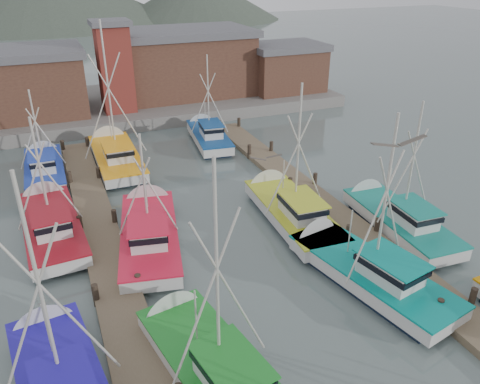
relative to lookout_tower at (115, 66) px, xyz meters
name	(u,v)px	position (x,y,z in m)	size (l,w,h in m)	color
ground	(298,328)	(2.00, -33.00, -5.55)	(260.00, 260.00, 0.00)	#4E5E5D
dock_left	(122,309)	(-5.00, -28.96, -5.34)	(2.30, 46.00, 1.50)	brown
dock_right	(372,245)	(9.00, -28.96, -5.34)	(2.30, 46.00, 1.50)	brown
quay	(133,104)	(2.00, 4.00, -4.95)	(44.00, 16.00, 1.20)	slate
shed_left	(16,83)	(-9.00, 2.00, -1.21)	(12.72, 8.48, 6.20)	brown
shed_center	(184,62)	(8.00, 4.00, -0.86)	(14.84, 9.54, 6.90)	brown
shed_right	(285,67)	(19.00, 1.00, -1.71)	(8.48, 6.36, 5.20)	brown
lookout_tower	(115,66)	(0.00, 0.00, 0.00)	(3.60, 3.60, 8.50)	maroon
distant_hills	(15,26)	(-10.76, 89.59, -5.55)	(175.00, 140.00, 42.00)	#444F42
boat_4	(210,364)	(-2.48, -34.04, -4.86)	(4.42, 9.65, 10.33)	black
boat_5	(362,269)	(6.65, -31.14, -4.87)	(4.74, 10.01, 9.83)	black
boat_6	(61,382)	(-7.84, -32.72, -4.86)	(4.13, 9.39, 10.24)	black
boat_8	(149,231)	(-2.40, -23.34, -4.87)	(4.92, 10.24, 7.70)	black
boat_9	(289,209)	(6.25, -24.15, -4.87)	(3.90, 9.83, 9.63)	black
boat_10	(51,223)	(-7.59, -20.20, -4.87)	(3.61, 9.82, 8.25)	black
boat_11	(395,217)	(11.65, -27.54, -4.87)	(3.60, 9.11, 8.81)	black
boat_12	(115,155)	(-2.26, -10.76, -4.86)	(4.73, 10.12, 11.95)	black
boat_13	(208,135)	(6.14, -9.06, -4.87)	(3.61, 8.75, 8.48)	black
boat_14	(45,167)	(-7.59, -11.18, -4.87)	(3.12, 8.60, 7.42)	black
gull_near	(399,144)	(0.88, -38.59, 5.21)	(1.54, 0.61, 0.24)	gray
gull_far	(266,158)	(2.27, -28.77, 0.95)	(1.54, 0.66, 0.24)	gray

